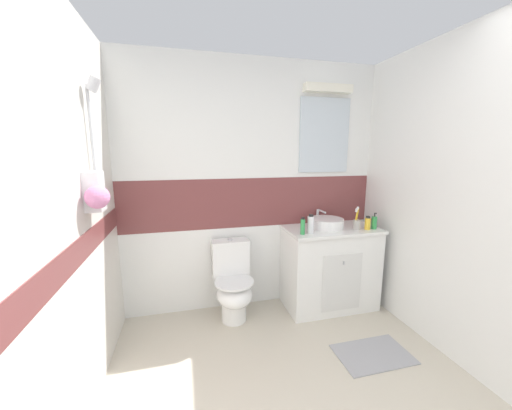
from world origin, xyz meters
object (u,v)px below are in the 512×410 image
(lotion_bottle_short, at_px, (368,223))
(sink_basin, at_px, (326,223))
(soap_dispenser, at_px, (374,223))
(mouthwash_bottle, at_px, (311,224))
(toilet, at_px, (233,284))
(deodorant_spray_can, at_px, (303,226))
(toothbrush_cup, at_px, (357,223))

(lotion_bottle_short, bearing_deg, sink_basin, 156.70)
(soap_dispenser, xyz_separation_m, lotion_bottle_short, (-0.08, -0.00, -0.00))
(mouthwash_bottle, bearing_deg, toilet, 170.25)
(sink_basin, bearing_deg, deodorant_spray_can, -153.63)
(mouthwash_bottle, relative_size, lotion_bottle_short, 1.35)
(sink_basin, bearing_deg, toothbrush_cup, -25.28)
(deodorant_spray_can, height_order, lotion_bottle_short, deodorant_spray_can)
(sink_basin, height_order, toothbrush_cup, toothbrush_cup)
(mouthwash_bottle, bearing_deg, toothbrush_cup, 1.28)
(toothbrush_cup, bearing_deg, toilet, 174.70)
(soap_dispenser, bearing_deg, sink_basin, 160.74)
(sink_basin, distance_m, soap_dispenser, 0.47)
(toilet, relative_size, lotion_bottle_short, 5.71)
(toilet, height_order, deodorant_spray_can, deodorant_spray_can)
(deodorant_spray_can, distance_m, lotion_bottle_short, 0.70)
(deodorant_spray_can, bearing_deg, toilet, 166.79)
(sink_basin, xyz_separation_m, toothbrush_cup, (0.27, -0.13, 0.01))
(deodorant_spray_can, bearing_deg, soap_dispenser, 0.52)
(deodorant_spray_can, xyz_separation_m, mouthwash_bottle, (0.09, 0.02, 0.01))
(toilet, xyz_separation_m, deodorant_spray_can, (0.64, -0.15, 0.57))
(deodorant_spray_can, distance_m, mouthwash_bottle, 0.10)
(soap_dispenser, relative_size, deodorant_spray_can, 1.01)
(toothbrush_cup, bearing_deg, mouthwash_bottle, -178.72)
(mouthwash_bottle, bearing_deg, lotion_bottle_short, -1.97)
(sink_basin, height_order, mouthwash_bottle, mouthwash_bottle)
(toilet, distance_m, toothbrush_cup, 1.36)
(mouthwash_bottle, bearing_deg, deodorant_spray_can, -164.98)
(soap_dispenser, distance_m, deodorant_spray_can, 0.77)
(toothbrush_cup, bearing_deg, lotion_bottle_short, -17.72)
(toilet, height_order, soap_dispenser, soap_dispenser)
(sink_basin, xyz_separation_m, lotion_bottle_short, (0.37, -0.16, 0.01))
(toothbrush_cup, xyz_separation_m, lotion_bottle_short, (0.10, -0.03, 0.00))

